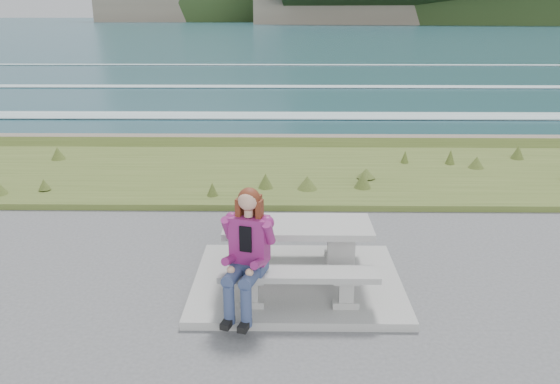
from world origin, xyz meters
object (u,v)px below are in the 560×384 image
at_px(picnic_table, 298,236).
at_px(bench_landward, 299,279).
at_px(bench_seaward, 297,232).
at_px(seated_woman, 245,270).

bearing_deg(picnic_table, bench_landward, -90.00).
relative_size(picnic_table, bench_seaward, 1.00).
xyz_separation_m(picnic_table, seated_woman, (-0.59, -0.83, -0.06)).
bearing_deg(picnic_table, bench_seaward, 90.00).
relative_size(bench_landward, seated_woman, 1.27).
distance_m(bench_landward, seated_woman, 0.63).
height_order(picnic_table, seated_woman, seated_woman).
relative_size(bench_seaward, seated_woman, 1.27).
bearing_deg(bench_seaward, bench_landward, -90.00).
height_order(picnic_table, bench_seaward, picnic_table).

